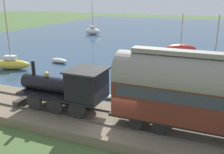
% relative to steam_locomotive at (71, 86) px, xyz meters
% --- Properties ---
extents(ground_plane, '(200.00, 200.00, 0.00)m').
position_rel_steam_locomotive_xyz_m(ground_plane, '(-0.43, -3.51, -2.34)').
color(ground_plane, '#476033').
extents(harbor_water, '(80.00, 80.00, 0.01)m').
position_rel_steam_locomotive_xyz_m(harbor_water, '(42.71, -3.51, -2.34)').
color(harbor_water, '#2D4760').
rests_on(harbor_water, ground).
extents(rail_embankment, '(4.82, 56.00, 0.68)m').
position_rel_steam_locomotive_xyz_m(rail_embankment, '(0.00, -3.51, -2.06)').
color(rail_embankment, '#756651').
rests_on(rail_embankment, ground).
extents(steam_locomotive, '(2.38, 6.31, 3.01)m').
position_rel_steam_locomotive_xyz_m(steam_locomotive, '(0.00, 0.00, 0.00)').
color(steam_locomotive, black).
rests_on(steam_locomotive, rail_embankment).
extents(passenger_coach, '(2.38, 10.45, 4.49)m').
position_rel_steam_locomotive_xyz_m(passenger_coach, '(0.00, -8.29, 0.79)').
color(passenger_coach, black).
rests_on(passenger_coach, rail_embankment).
extents(sailboat_yellow, '(2.52, 4.45, 9.37)m').
position_rel_steam_locomotive_xyz_m(sailboat_yellow, '(8.05, 12.66, -1.68)').
color(sailboat_yellow, gold).
rests_on(sailboat_yellow, harbor_water).
extents(sailboat_blue, '(2.57, 4.55, 5.97)m').
position_rel_steam_locomotive_xyz_m(sailboat_blue, '(15.97, -8.02, -1.67)').
color(sailboat_blue, '#335199').
rests_on(sailboat_blue, harbor_water).
extents(sailboat_red, '(3.33, 4.70, 5.47)m').
position_rel_steam_locomotive_xyz_m(sailboat_red, '(23.87, -3.25, -1.66)').
color(sailboat_red, '#B72D23').
rests_on(sailboat_red, harbor_water).
extents(sailboat_white, '(1.24, 3.58, 6.51)m').
position_rel_steam_locomotive_xyz_m(sailboat_white, '(35.85, 16.68, -1.62)').
color(sailboat_white, white).
rests_on(sailboat_white, harbor_water).
extents(rowboat_off_pier, '(1.16, 2.43, 0.55)m').
position_rel_steam_locomotive_xyz_m(rowboat_off_pier, '(12.53, 9.42, -2.06)').
color(rowboat_off_pier, beige).
rests_on(rowboat_off_pier, harbor_water).
extents(rowboat_far_out, '(1.85, 2.53, 0.33)m').
position_rel_steam_locomotive_xyz_m(rowboat_far_out, '(4.61, -1.43, -2.17)').
color(rowboat_far_out, beige).
rests_on(rowboat_far_out, harbor_water).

